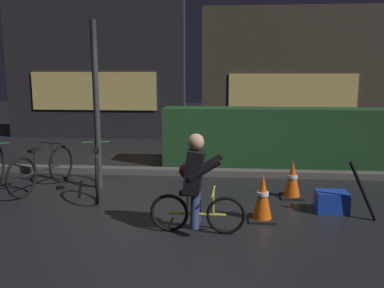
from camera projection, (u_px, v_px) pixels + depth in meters
The scene contains 13 objects.
ground_plane at pixel (174, 215), 5.66m from camera, with size 40.00×40.00×0.00m, color black.
sidewalk_curb at pixel (189, 172), 7.80m from camera, with size 12.00×0.24×0.12m, color #56544F.
hedge_row at pixel (278, 137), 8.44m from camera, with size 4.80×0.70×1.23m, color #214723.
storefront_left at pixel (95, 60), 11.88m from camera, with size 5.29×0.54×4.64m.
storefront_right at pixel (292, 73), 12.15m from camera, with size 5.38×0.54×3.86m.
street_post at pixel (96, 107), 6.71m from camera, with size 0.10×0.10×2.79m, color #2D2D33.
parked_bike_left_mid at pixel (43, 169), 6.80m from camera, with size 0.51×1.63×0.77m.
parked_bike_center_left at pixel (97, 171), 6.61m from camera, with size 0.60×1.69×0.81m.
traffic_cone_near at pixel (263, 198), 5.40m from camera, with size 0.36×0.36×0.65m.
traffic_cone_far at pixel (292, 180), 6.38m from camera, with size 0.36×0.36×0.59m.
blue_crate at pixel (332, 202), 5.74m from camera, with size 0.44×0.32×0.30m, color #193DB7.
cyclist at pixel (196, 183), 4.95m from camera, with size 1.19×0.53×1.25m.
closed_umbrella at pixel (363, 191), 5.42m from camera, with size 0.05×0.05×0.85m, color black.
Camera 1 is at (0.71, -5.35, 1.98)m, focal length 37.84 mm.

